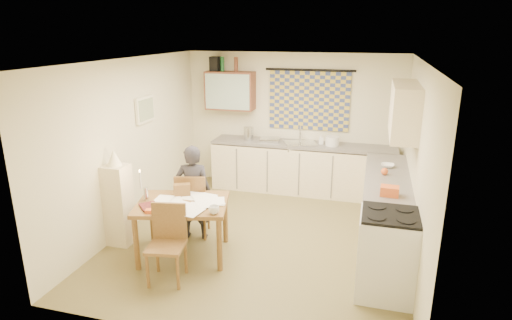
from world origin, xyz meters
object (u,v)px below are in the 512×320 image
(counter_right, at_px, (385,216))
(dining_table, at_px, (183,229))
(counter_back, at_px, (302,168))
(person, at_px, (194,192))
(shelf_stand, at_px, (119,205))
(chair_far, at_px, (194,216))
(stove, at_px, (387,254))

(counter_right, bearing_deg, dining_table, -159.30)
(counter_right, bearing_deg, counter_back, 129.31)
(person, distance_m, shelf_stand, 1.03)
(dining_table, xyz_separation_m, person, (-0.07, 0.52, 0.31))
(counter_back, height_order, chair_far, chair_far)
(person, bearing_deg, stove, 153.69)
(chair_far, height_order, shelf_stand, shelf_stand)
(stove, xyz_separation_m, shelf_stand, (-3.54, 0.27, 0.08))
(dining_table, bearing_deg, chair_far, 86.71)
(counter_right, distance_m, shelf_stand, 3.65)
(counter_right, bearing_deg, person, -170.32)
(counter_right, height_order, person, person)
(counter_right, xyz_separation_m, dining_table, (-2.55, -0.96, -0.07))
(counter_right, distance_m, dining_table, 2.73)
(counter_right, bearing_deg, shelf_stand, -165.86)
(counter_back, bearing_deg, counter_right, -50.69)
(counter_right, xyz_separation_m, shelf_stand, (-3.54, -0.89, 0.12))
(counter_back, distance_m, person, 2.52)
(counter_back, xyz_separation_m, counter_right, (1.45, -1.77, -0.00))
(shelf_stand, bearing_deg, chair_far, 29.77)
(dining_table, xyz_separation_m, shelf_stand, (-0.99, 0.07, 0.19))
(counter_back, relative_size, counter_right, 1.12)
(person, relative_size, shelf_stand, 1.20)
(counter_back, relative_size, dining_table, 2.49)
(counter_right, height_order, dining_table, counter_right)
(stove, relative_size, person, 0.72)
(stove, distance_m, dining_table, 2.56)
(counter_right, height_order, chair_far, chair_far)
(person, bearing_deg, shelf_stand, 14.74)
(stove, bearing_deg, chair_far, 163.81)
(dining_table, bearing_deg, person, 83.44)
(chair_far, bearing_deg, person, 111.86)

